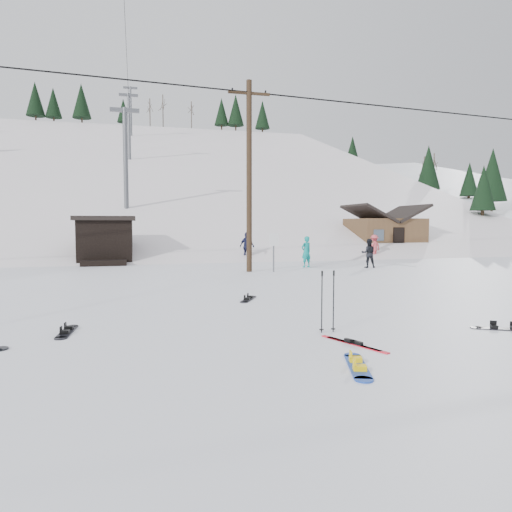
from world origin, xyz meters
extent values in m
plane|color=white|center=(0.00, 0.00, 0.00)|extent=(200.00, 200.00, 0.00)
cube|color=white|center=(0.00, 55.00, -12.00)|extent=(60.00, 85.24, 65.97)
cube|color=white|center=(38.00, 50.00, -11.00)|extent=(45.66, 93.98, 54.59)
cylinder|color=#3A2819|center=(2.00, 14.00, 4.50)|extent=(0.26, 0.26, 9.00)
cube|color=#3A2819|center=(2.00, 14.00, 8.40)|extent=(2.00, 0.12, 0.12)
cylinder|color=black|center=(2.00, 14.00, 8.52)|extent=(0.08, 0.08, 0.12)
cylinder|color=#595B60|center=(3.10, 13.60, 0.90)|extent=(0.07, 0.07, 1.80)
cube|color=white|center=(3.10, 13.56, 1.55)|extent=(0.50, 0.04, 0.60)
cube|color=black|center=(-5.00, 21.00, 1.25)|extent=(3.00, 3.00, 2.50)
cube|color=black|center=(-5.00, 21.00, 2.62)|extent=(3.40, 3.40, 0.25)
cube|color=black|center=(-5.00, 19.20, 0.15)|extent=(2.40, 1.20, 0.30)
cylinder|color=#595B60|center=(-4.00, 30.00, 7.25)|extent=(0.36, 0.36, 8.00)
cube|color=#595B60|center=(-4.00, 30.00, 11.05)|extent=(2.20, 0.30, 0.30)
cylinder|color=#595B60|center=(-4.00, 50.00, 13.75)|extent=(0.36, 0.36, 8.00)
cube|color=#595B60|center=(-4.00, 50.00, 17.55)|extent=(2.20, 0.30, 0.30)
cylinder|color=#595B60|center=(-4.00, 70.00, 20.25)|extent=(0.36, 0.36, 8.00)
cube|color=#595B60|center=(-4.00, 70.00, 24.05)|extent=(2.20, 0.30, 0.30)
cube|color=brown|center=(15.00, 24.00, 1.35)|extent=(5.00, 4.00, 2.70)
cube|color=black|center=(13.65, 24.00, 3.05)|extent=(2.69, 4.40, 1.43)
cube|color=black|center=(16.35, 24.00, 3.05)|extent=(2.69, 4.40, 1.43)
cube|color=black|center=(15.00, 21.98, 1.10)|extent=(0.90, 0.06, 1.90)
cube|color=blue|center=(0.22, -0.70, 0.01)|extent=(0.66, 1.26, 0.03)
cylinder|color=blue|center=(0.42, -0.12, 0.01)|extent=(0.28, 0.28, 0.03)
cylinder|color=blue|center=(0.02, -1.29, 0.01)|extent=(0.28, 0.28, 0.03)
cube|color=yellow|center=(0.29, -0.49, 0.07)|extent=(0.24, 0.21, 0.08)
cube|color=yellow|center=(0.15, -0.91, 0.07)|extent=(0.24, 0.21, 0.08)
cube|color=red|center=(0.82, 0.51, 0.01)|extent=(0.64, 1.39, 0.02)
cube|color=black|center=(0.82, 0.51, 0.05)|extent=(0.17, 0.27, 0.07)
cube|color=red|center=(0.76, 0.65, 0.01)|extent=(0.64, 1.39, 0.02)
cube|color=black|center=(0.76, 0.65, 0.05)|extent=(0.17, 0.27, 0.07)
cylinder|color=black|center=(0.57, 1.62, 0.64)|extent=(0.03, 0.03, 1.27)
cylinder|color=black|center=(0.57, 1.62, 0.06)|extent=(0.10, 0.10, 0.01)
cylinder|color=black|center=(0.57, 1.62, 1.25)|extent=(0.04, 0.04, 0.12)
cylinder|color=black|center=(0.84, 1.62, 0.64)|extent=(0.03, 0.03, 1.27)
cylinder|color=black|center=(0.84, 1.62, 0.06)|extent=(0.10, 0.10, 0.01)
cylinder|color=black|center=(0.84, 1.62, 1.25)|extent=(0.04, 0.04, 0.12)
cube|color=black|center=(-4.63, 2.97, 0.01)|extent=(0.32, 1.10, 0.02)
cylinder|color=black|center=(-4.59, 3.51, 0.01)|extent=(0.25, 0.25, 0.02)
cylinder|color=black|center=(-4.67, 2.43, 0.01)|extent=(0.25, 0.25, 0.02)
cube|color=black|center=(-4.61, 3.17, 0.06)|extent=(0.19, 0.15, 0.07)
cube|color=black|center=(-4.64, 2.77, 0.06)|extent=(0.19, 0.15, 0.07)
cube|color=black|center=(4.50, 0.88, 0.01)|extent=(1.09, 0.76, 0.02)
cylinder|color=black|center=(4.02, 1.15, 0.01)|extent=(0.25, 0.25, 0.02)
cube|color=black|center=(4.33, 0.98, 0.06)|extent=(0.21, 0.22, 0.07)
cube|color=black|center=(0.06, 6.09, 0.01)|extent=(0.70, 1.04, 0.02)
cylinder|color=black|center=(0.30, 6.55, 0.01)|extent=(0.24, 0.24, 0.02)
cylinder|color=black|center=(-0.18, 5.62, 0.01)|extent=(0.24, 0.24, 0.02)
cube|color=black|center=(0.15, 6.25, 0.06)|extent=(0.21, 0.19, 0.07)
cube|color=black|center=(-0.03, 5.92, 0.06)|extent=(0.21, 0.19, 0.07)
imported|color=#0E8E88|center=(5.46, 15.47, 0.82)|extent=(0.70, 0.57, 1.64)
imported|color=black|center=(8.52, 14.38, 0.76)|extent=(0.89, 0.79, 1.52)
imported|color=#D34A53|center=(12.01, 20.08, 0.79)|extent=(1.16, 0.90, 1.58)
imported|color=#171A3A|center=(3.35, 20.17, 0.90)|extent=(1.02, 1.08, 1.80)
camera|label=1|loc=(-3.13, -7.19, 2.28)|focal=32.00mm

